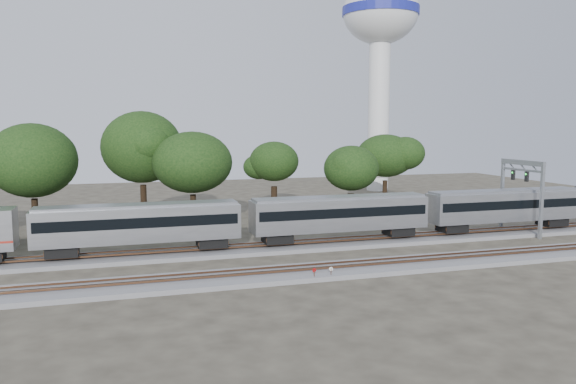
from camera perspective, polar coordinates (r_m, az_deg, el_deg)
name	(u,v)px	position (r m, az deg, el deg)	size (l,w,h in m)	color
ground	(249,267)	(49.93, -3.97, -7.59)	(160.00, 160.00, 0.00)	#383328
track_far	(235,250)	(55.58, -5.37, -5.90)	(160.00, 5.00, 0.73)	slate
track_near	(260,276)	(46.11, -2.83, -8.53)	(160.00, 5.00, 0.73)	slate
train	(341,213)	(58.22, 5.44, -2.14)	(96.76, 3.34, 4.93)	silver
switch_stand_red	(314,273)	(45.17, 2.68, -8.21)	(0.34, 0.15, 1.09)	#512D19
switch_stand_white	(331,271)	(45.81, 4.39, -8.06)	(0.32, 0.10, 1.03)	#512D19
switch_lever	(340,277)	(46.22, 5.34, -8.58)	(0.50, 0.30, 0.30)	#512D19
water_tower	(380,35)	(110.28, 9.35, 15.47)	(14.26, 14.26, 39.48)	silver
signal_gantry	(522,180)	(69.36, 22.64, 1.12)	(0.59, 6.97, 8.48)	gray
tree_2	(32,161)	(64.61, -24.53, 2.91)	(8.87, 8.87, 12.51)	black
tree_3	(142,147)	(69.34, -14.61, 4.42)	(9.97, 9.97, 14.06)	black
tree_4	(192,163)	(65.78, -9.69, 2.97)	(8.29, 8.29, 11.68)	black
tree_5	(274,162)	(77.06, -1.43, 3.11)	(7.62, 7.62, 10.74)	black
tree_6	(351,168)	(71.47, 6.44, 2.40)	(7.13, 7.13, 10.05)	black
tree_7	(385,156)	(84.20, 9.87, 3.64)	(8.09, 8.09, 11.40)	black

